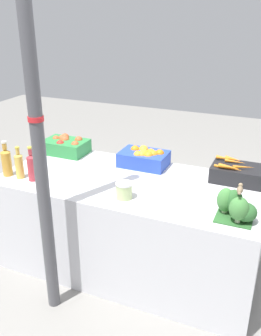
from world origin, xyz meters
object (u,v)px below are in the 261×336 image
support_pole (37,131)px  broccoli_pile (236,206)px  juice_bottle_golden (19,165)px  juice_bottle_amber (7,161)px  carrot_crate (237,173)px  pickle_jar (124,190)px  orange_crate (144,157)px  apple_crate (66,146)px  juice_bottle_ruby (32,166)px  sparrow_bird (240,189)px

support_pole → broccoli_pile: size_ratio=10.24×
juice_bottle_golden → juice_bottle_amber: bearing=180.0°
carrot_crate → juice_bottle_golden: 1.62m
broccoli_pile → pickle_jar: 0.73m
orange_crate → apple_crate: bearing=179.8°
orange_crate → juice_bottle_ruby: bearing=-138.3°
orange_crate → sparrow_bird: sparrow_bird is taller
apple_crate → juice_bottle_ruby: juice_bottle_ruby is taller
juice_bottle_golden → orange_crate: bearing=37.2°
orange_crate → support_pole: bearing=-108.5°
juice_bottle_amber → juice_bottle_ruby: juice_bottle_amber is taller
juice_bottle_amber → juice_bottle_golden: bearing=-0.0°
juice_bottle_ruby → juice_bottle_amber: bearing=180.0°
juice_bottle_ruby → sparrow_bird: 1.48m
apple_crate → pickle_jar: 1.01m
apple_crate → juice_bottle_golden: juice_bottle_golden is taller
carrot_crate → apple_crate: bearing=179.8°
apple_crate → juice_bottle_golden: 0.59m
orange_crate → juice_bottle_ruby: juice_bottle_ruby is taller
pickle_jar → support_pole: bearing=-138.1°
carrot_crate → juice_bottle_amber: 1.73m
juice_bottle_ruby → broccoli_pile: bearing=0.9°
orange_crate → juice_bottle_amber: bearing=-146.6°
carrot_crate → sparrow_bird: (0.08, -0.56, 0.14)m
pickle_jar → sparrow_bird: bearing=1.1°
juice_bottle_ruby → apple_crate: bearing=98.2°
juice_bottle_golden → carrot_crate: bearing=21.2°
support_pole → juice_bottle_amber: 0.79m
support_pole → juice_bottle_ruby: size_ratio=9.67×
orange_crate → juice_bottle_amber: juice_bottle_amber is taller
juice_bottle_ruby → support_pole: bearing=-44.8°
carrot_crate → broccoli_pile: bearing=-82.4°
apple_crate → juice_bottle_ruby: (0.09, -0.59, 0.04)m
apple_crate → carrot_crate: bearing=-0.2°
support_pole → apple_crate: support_pole is taller
juice_bottle_golden → juice_bottle_ruby: bearing=0.0°
juice_bottle_golden → broccoli_pile: bearing=0.8°
carrot_crate → broccoli_pile: (0.08, -0.56, 0.02)m
carrot_crate → juice_bottle_ruby: size_ratio=1.43×
support_pole → broccoli_pile: 1.26m
orange_crate → juice_bottle_amber: (-0.89, -0.59, 0.04)m
support_pole → pickle_jar: bearing=41.9°
carrot_crate → orange_crate: bearing=179.8°
broccoli_pile → pickle_jar: (-0.73, -0.02, -0.03)m
juice_bottle_ruby → pickle_jar: (0.74, 0.01, -0.05)m
broccoli_pile → juice_bottle_golden: 1.58m
apple_crate → sparrow_bird: 1.67m
juice_bottle_golden → juice_bottle_ruby: size_ratio=0.93×
juice_bottle_amber → juice_bottle_ruby: bearing=0.0°
support_pole → juice_bottle_golden: (-0.46, 0.34, -0.42)m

